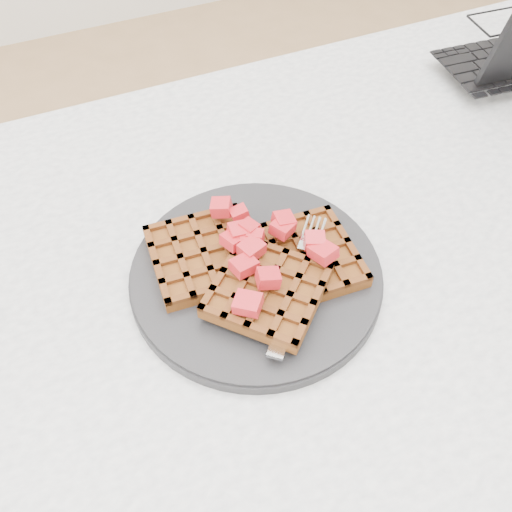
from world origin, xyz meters
name	(u,v)px	position (x,y,z in m)	size (l,w,h in m)	color
ground	(325,470)	(0.00, 0.00, 0.00)	(4.00, 4.00, 0.00)	tan
table	(372,303)	(0.00, 0.00, 0.64)	(1.20, 0.80, 0.75)	silver
plate	(256,275)	(-0.16, 0.02, 0.76)	(0.27, 0.27, 0.02)	black
waffles	(258,266)	(-0.16, 0.01, 0.78)	(0.21, 0.21, 0.03)	brown
strawberry_pile	(256,247)	(-0.16, 0.02, 0.80)	(0.15, 0.15, 0.02)	#A8101B
fork	(300,280)	(-0.12, -0.02, 0.77)	(0.02, 0.18, 0.02)	silver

